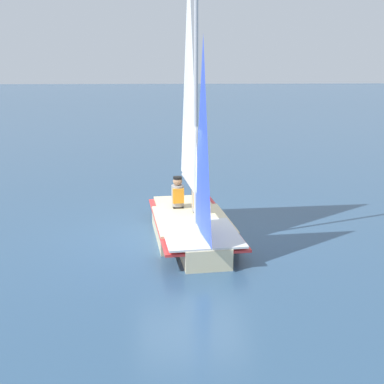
% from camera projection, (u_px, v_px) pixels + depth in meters
% --- Properties ---
extents(ground_plane, '(260.00, 260.00, 0.00)m').
position_uv_depth(ground_plane, '(192.00, 236.00, 10.73)').
color(ground_plane, '#2D4C6B').
extents(sailboat_main, '(1.93, 4.18, 6.02)m').
position_uv_depth(sailboat_main, '(192.00, 201.00, 10.54)').
color(sailboat_main, beige).
rests_on(sailboat_main, ground_plane).
extents(sailor_helm, '(0.32, 0.36, 1.16)m').
position_uv_depth(sailor_helm, '(198.00, 203.00, 11.03)').
color(sailor_helm, black).
rests_on(sailor_helm, ground_plane).
extents(sailor_crew, '(0.32, 0.36, 1.16)m').
position_uv_depth(sailor_crew, '(178.00, 199.00, 11.44)').
color(sailor_crew, black).
rests_on(sailor_crew, ground_plane).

